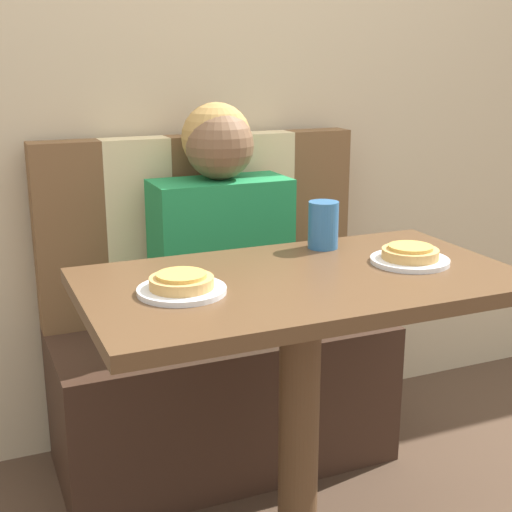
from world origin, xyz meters
The scene contains 10 objects.
wall_back centered at (0.00, 0.82, 1.30)m, with size 7.00×0.05×2.60m.
booth_seat centered at (0.00, 0.54, 0.23)m, with size 1.04×0.47×0.46m.
booth_backrest centered at (0.00, 0.72, 0.74)m, with size 1.04×0.09×0.57m.
dining_table centered at (0.00, 0.00, 0.65)m, with size 1.01×0.56×0.78m.
person centered at (0.00, 0.54, 0.80)m, with size 0.41×0.23×0.68m.
plate_left centered at (-0.29, -0.01, 0.78)m, with size 0.19×0.19×0.01m.
plate_right centered at (0.29, -0.01, 0.78)m, with size 0.19×0.19×0.01m.
pizza_left centered at (-0.29, -0.01, 0.80)m, with size 0.14×0.14×0.03m.
pizza_right centered at (0.29, -0.01, 0.80)m, with size 0.14×0.14×0.03m.
drinking_cup centered at (0.16, 0.20, 0.84)m, with size 0.08×0.08×0.12m.
Camera 1 is at (-0.71, -1.40, 1.27)m, focal length 50.00 mm.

